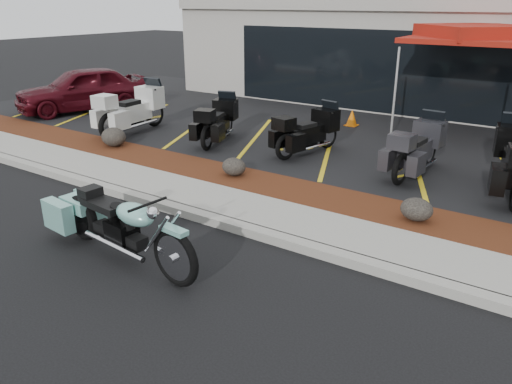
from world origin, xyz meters
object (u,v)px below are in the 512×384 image
Objects in this scene: touring_white at (154,102)px; traffic_cone at (352,118)px; hero_cruiser at (175,249)px; popup_canopy at (474,36)px; parked_car at (82,89)px.

touring_white is 5.07× the size of traffic_cone.
popup_canopy reaches higher than hero_cruiser.
parked_car is 12.14m from popup_canopy.
touring_white is 3.64m from parked_car.
traffic_cone is at bearing 105.39° from hero_cruiser.
popup_canopy is at bearing 13.77° from traffic_cone.
touring_white reaches higher than traffic_cone.
touring_white is 0.76× the size of popup_canopy.
parked_car is at bearing -160.19° from traffic_cone.
popup_canopy is (11.38, 3.76, 1.92)m from parked_car.
parked_car is 8.77× the size of traffic_cone.
hero_cruiser is 11.93m from parked_car.
hero_cruiser reaches higher than traffic_cone.
hero_cruiser is 1.29× the size of touring_white.
traffic_cone is at bearing -58.76° from touring_white.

